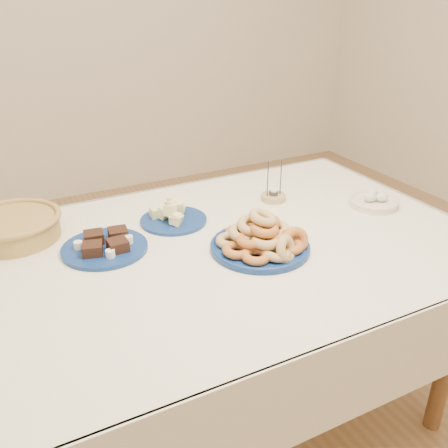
{
  "coord_description": "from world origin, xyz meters",
  "views": [
    {
      "loc": [
        -0.62,
        -1.25,
        1.51
      ],
      "look_at": [
        0.0,
        -0.05,
        0.85
      ],
      "focal_mm": 40.0,
      "sensor_mm": 36.0,
      "label": 1
    }
  ],
  "objects_px": {
    "dining_table": "(217,275)",
    "melon_plate": "(172,216)",
    "egg_bowl": "(374,201)",
    "brownie_plate": "(105,246)",
    "wicker_basket": "(13,226)",
    "donut_platter": "(262,240)",
    "candle_holder": "(273,196)"
  },
  "relations": [
    {
      "from": "candle_holder",
      "to": "egg_bowl",
      "type": "height_order",
      "value": "candle_holder"
    },
    {
      "from": "wicker_basket",
      "to": "egg_bowl",
      "type": "xyz_separation_m",
      "value": [
        1.23,
        -0.34,
        -0.02
      ]
    },
    {
      "from": "dining_table",
      "to": "melon_plate",
      "type": "height_order",
      "value": "melon_plate"
    },
    {
      "from": "donut_platter",
      "to": "egg_bowl",
      "type": "distance_m",
      "value": 0.56
    },
    {
      "from": "wicker_basket",
      "to": "melon_plate",
      "type": "bearing_deg",
      "value": -13.27
    },
    {
      "from": "donut_platter",
      "to": "candle_holder",
      "type": "height_order",
      "value": "candle_holder"
    },
    {
      "from": "brownie_plate",
      "to": "candle_holder",
      "type": "xyz_separation_m",
      "value": [
        0.68,
        0.09,
        0.0
      ]
    },
    {
      "from": "dining_table",
      "to": "melon_plate",
      "type": "distance_m",
      "value": 0.27
    },
    {
      "from": "brownie_plate",
      "to": "egg_bowl",
      "type": "relative_size",
      "value": 1.26
    },
    {
      "from": "melon_plate",
      "to": "candle_holder",
      "type": "distance_m",
      "value": 0.42
    },
    {
      "from": "donut_platter",
      "to": "melon_plate",
      "type": "distance_m",
      "value": 0.36
    },
    {
      "from": "melon_plate",
      "to": "brownie_plate",
      "type": "bearing_deg",
      "value": -160.37
    },
    {
      "from": "dining_table",
      "to": "donut_platter",
      "type": "xyz_separation_m",
      "value": [
        0.11,
        -0.09,
        0.14
      ]
    },
    {
      "from": "dining_table",
      "to": "egg_bowl",
      "type": "bearing_deg",
      "value": 1.05
    },
    {
      "from": "brownie_plate",
      "to": "egg_bowl",
      "type": "distance_m",
      "value": 0.99
    },
    {
      "from": "dining_table",
      "to": "donut_platter",
      "type": "relative_size",
      "value": 4.19
    },
    {
      "from": "dining_table",
      "to": "wicker_basket",
      "type": "height_order",
      "value": "wicker_basket"
    },
    {
      "from": "wicker_basket",
      "to": "donut_platter",
      "type": "bearing_deg",
      "value": -33.16
    },
    {
      "from": "brownie_plate",
      "to": "candle_holder",
      "type": "height_order",
      "value": "candle_holder"
    },
    {
      "from": "donut_platter",
      "to": "brownie_plate",
      "type": "xyz_separation_m",
      "value": [
        -0.43,
        0.23,
        -0.02
      ]
    },
    {
      "from": "brownie_plate",
      "to": "candle_holder",
      "type": "bearing_deg",
      "value": 7.78
    },
    {
      "from": "donut_platter",
      "to": "melon_plate",
      "type": "xyz_separation_m",
      "value": [
        -0.17,
        0.32,
        -0.02
      ]
    },
    {
      "from": "brownie_plate",
      "to": "egg_bowl",
      "type": "xyz_separation_m",
      "value": [
        0.98,
        -0.13,
        0.0
      ]
    },
    {
      "from": "egg_bowl",
      "to": "melon_plate",
      "type": "bearing_deg",
      "value": 162.89
    },
    {
      "from": "donut_platter",
      "to": "wicker_basket",
      "type": "distance_m",
      "value": 0.81
    },
    {
      "from": "dining_table",
      "to": "candle_holder",
      "type": "distance_m",
      "value": 0.45
    },
    {
      "from": "wicker_basket",
      "to": "egg_bowl",
      "type": "bearing_deg",
      "value": -15.54
    },
    {
      "from": "egg_bowl",
      "to": "donut_platter",
      "type": "bearing_deg",
      "value": -169.71
    },
    {
      "from": "dining_table",
      "to": "candle_holder",
      "type": "height_order",
      "value": "candle_holder"
    },
    {
      "from": "dining_table",
      "to": "brownie_plate",
      "type": "distance_m",
      "value": 0.37
    },
    {
      "from": "melon_plate",
      "to": "egg_bowl",
      "type": "xyz_separation_m",
      "value": [
        0.72,
        -0.22,
        -0.0
      ]
    },
    {
      "from": "dining_table",
      "to": "egg_bowl",
      "type": "distance_m",
      "value": 0.68
    }
  ]
}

